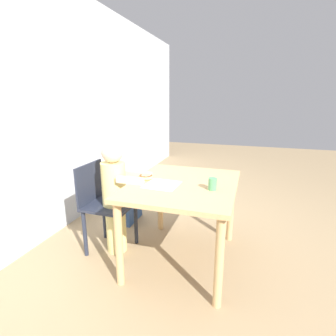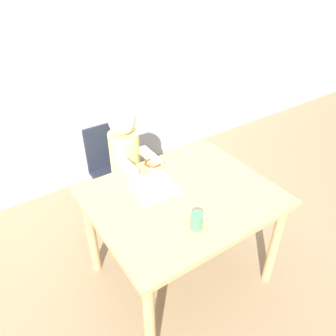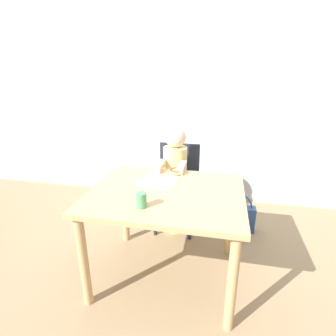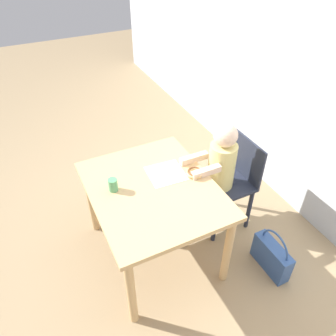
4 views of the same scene
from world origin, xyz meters
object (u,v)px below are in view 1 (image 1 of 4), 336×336
Objects in this scene: child_figure at (115,196)px; chair at (105,204)px; cup at (213,184)px; handbag at (132,209)px; donut at (146,177)px.

chair is at bearing 90.00° from child_figure.
cup is (-0.05, -0.86, 0.21)m from child_figure.
chair is 2.10× the size of handbag.
handbag is (0.59, 0.02, -0.30)m from chair.
donut is at bearing -77.90° from child_figure.
donut is at bearing -81.38° from chair.
cup is (-0.05, -0.97, 0.31)m from chair.
child_figure is (-0.00, -0.11, 0.10)m from chair.
cup is at bearing -93.00° from child_figure.
handbag is at bearing 2.05° from chair.
chair reaches higher than handbag.
cup is at bearing -122.59° from handbag.
handbag is at bearing 37.54° from donut.
donut is at bearing 79.95° from cup.
child_figure reaches higher than handbag.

